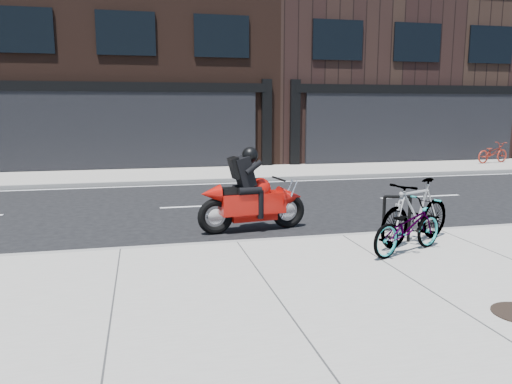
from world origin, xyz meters
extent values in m
plane|color=black|center=(0.00, 0.00, 0.00)|extent=(120.00, 120.00, 0.00)
cube|color=gray|center=(0.00, -5.00, 0.07)|extent=(60.00, 6.00, 0.13)
cube|color=gray|center=(0.00, 7.75, 0.07)|extent=(60.00, 3.50, 0.13)
cube|color=black|center=(-2.00, 14.50, 7.25)|extent=(12.00, 10.00, 14.50)
cube|color=black|center=(10.00, 14.50, 6.25)|extent=(12.00, 10.00, 12.50)
cylinder|color=black|center=(2.53, -2.54, 0.53)|extent=(0.06, 0.06, 0.81)
cylinder|color=black|center=(2.96, -2.66, 0.53)|extent=(0.06, 0.06, 0.81)
cylinder|color=black|center=(2.74, -2.60, 0.94)|extent=(0.44, 0.17, 0.06)
imported|color=gray|center=(2.58, -3.26, 0.57)|extent=(1.75, 1.20, 0.87)
imported|color=gray|center=(3.01, -2.77, 0.69)|extent=(1.93, 1.26, 1.13)
torus|color=black|center=(1.34, -0.65, 0.35)|extent=(0.74, 0.25, 0.73)
torus|color=black|center=(-0.22, -0.85, 0.35)|extent=(0.74, 0.25, 0.73)
cube|color=#A20D07|center=(0.55, -0.75, 0.57)|extent=(1.37, 0.59, 0.42)
cone|color=#A20D07|center=(1.38, -0.64, 0.64)|extent=(0.56, 0.55, 0.49)
sphere|color=#A20D07|center=(0.71, -0.73, 0.86)|extent=(0.44, 0.44, 0.44)
cube|color=black|center=(0.22, -0.79, 0.84)|extent=(0.64, 0.38, 0.13)
cylinder|color=silver|center=(-0.08, -0.63, 0.33)|extent=(0.62, 0.18, 0.10)
cube|color=black|center=(0.37, -0.77, 1.21)|extent=(0.48, 0.45, 0.65)
cube|color=black|center=(0.20, -0.80, 1.30)|extent=(0.30, 0.36, 0.45)
sphere|color=black|center=(0.50, -0.76, 1.55)|extent=(0.32, 0.32, 0.32)
imported|color=maroon|center=(13.05, 8.08, 0.57)|extent=(1.77, 0.92, 0.88)
camera|label=1|loc=(-1.59, -10.40, 2.48)|focal=35.00mm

